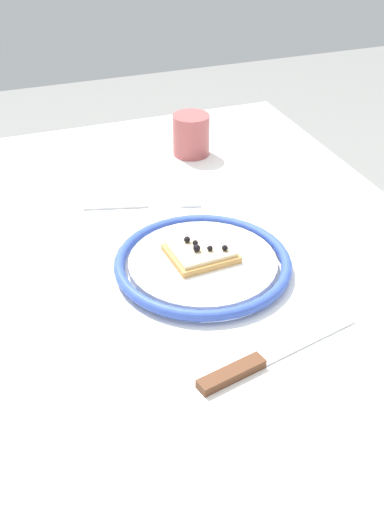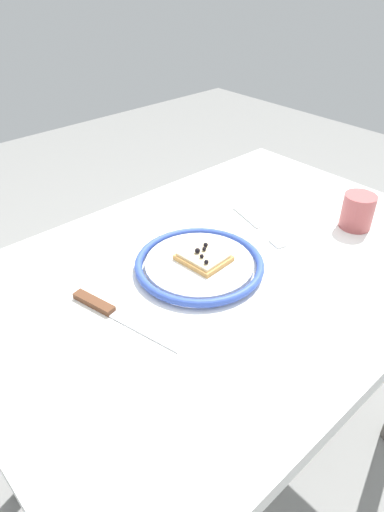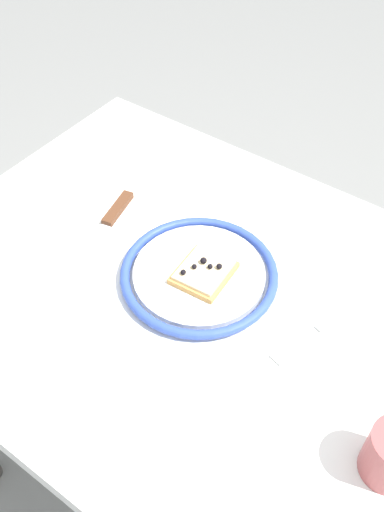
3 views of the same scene
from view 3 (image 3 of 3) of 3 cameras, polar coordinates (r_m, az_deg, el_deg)
The scene contains 6 objects.
ground_plane at distance 1.58m, azimuth 1.71°, elevation -21.68°, with size 6.00×6.00×0.00m, color gray.
dining_table at distance 1.00m, azimuth 2.54°, elevation -8.07°, with size 1.06×0.73×0.75m.
plate at distance 0.95m, azimuth 0.70°, elevation -1.82°, with size 0.26×0.26×0.02m.
pizza_slice_near at distance 0.93m, azimuth 1.19°, elevation -1.58°, with size 0.09×0.10×0.03m.
knife at distance 1.06m, azimuth -8.19°, elevation 3.54°, with size 0.07×0.24×0.01m.
fork at distance 0.91m, azimuth 12.61°, elevation -6.89°, with size 0.07×0.20×0.00m.
Camera 3 is at (-0.30, 0.49, 1.47)m, focal length 40.34 mm.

